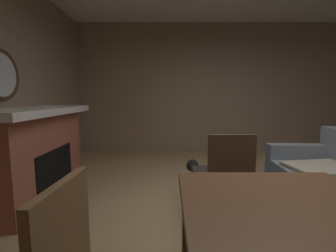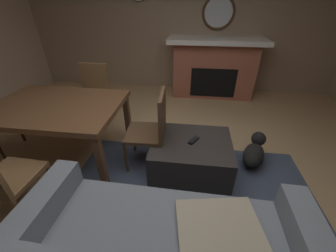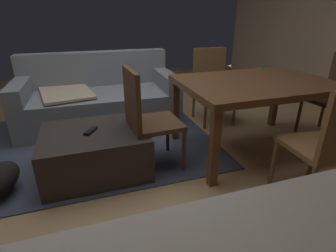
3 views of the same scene
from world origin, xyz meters
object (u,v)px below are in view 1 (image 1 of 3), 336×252
dining_table (315,249)px  round_wall_mirror (1,75)px  ottoman_coffee_table (229,195)px  tv_remote (227,176)px  small_dog (202,174)px  dining_chair_west (235,182)px  fireplace (31,154)px

dining_table → round_wall_mirror: bearing=-127.0°
ottoman_coffee_table → tv_remote: 0.22m
round_wall_mirror → dining_table: (1.93, 2.56, -0.87)m
round_wall_mirror → tv_remote: bearing=82.5°
ottoman_coffee_table → round_wall_mirror: bearing=-97.9°
tv_remote → ottoman_coffee_table: bearing=62.8°
small_dog → dining_table: bearing=2.9°
tv_remote → dining_chair_west: dining_chair_west is taller
dining_table → dining_chair_west: bearing=-179.8°
small_dog → ottoman_coffee_table: bearing=13.3°
dining_table → tv_remote: bearing=178.2°
tv_remote → dining_chair_west: 0.48m
tv_remote → small_dog: tv_remote is taller
dining_chair_west → small_dog: dining_chair_west is taller
fireplace → tv_remote: size_ratio=11.34×
fireplace → round_wall_mirror: (0.00, -0.29, 0.95)m
fireplace → tv_remote: 2.36m
round_wall_mirror → dining_chair_west: round_wall_mirror is taller
fireplace → ottoman_coffee_table: size_ratio=2.04×
round_wall_mirror → dining_table: size_ratio=0.42×
fireplace → tv_remote: bearing=81.6°
tv_remote → small_dog: (-0.74, -0.17, -0.23)m
round_wall_mirror → ottoman_coffee_table: 2.97m
small_dog → dining_chair_west: bearing=5.3°
dining_chair_west → small_dog: 1.26m
dining_table → small_dog: dining_table is taller
round_wall_mirror → ottoman_coffee_table: (0.36, 2.63, -1.33)m
ottoman_coffee_table → dining_chair_west: size_ratio=0.96×
round_wall_mirror → small_dog: round_wall_mirror is taller
round_wall_mirror → tv_remote: round_wall_mirror is taller
tv_remote → dining_chair_west: (0.47, -0.05, 0.11)m
round_wall_mirror → dining_chair_west: 2.87m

